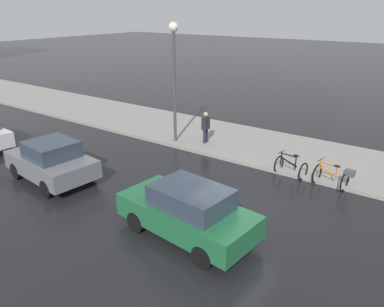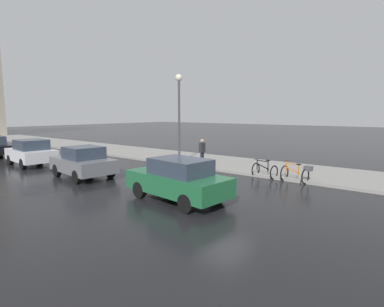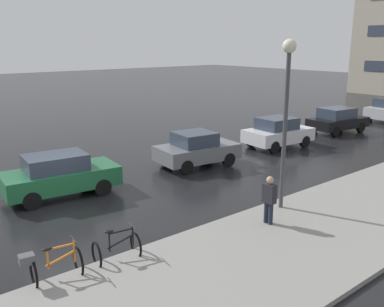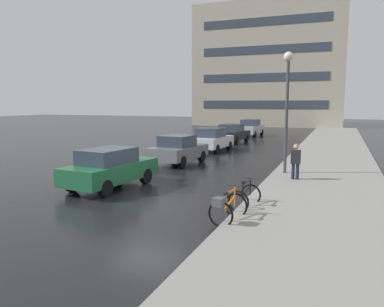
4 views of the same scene
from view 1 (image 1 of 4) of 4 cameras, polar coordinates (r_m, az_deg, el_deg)
The scene contains 8 objects.
ground_plane at distance 12.44m, azimuth 7.14°, elevation -8.99°, with size 140.00×140.00×0.00m, color black.
sidewalk_kerb at distance 22.41m, azimuth -8.28°, elevation 5.13°, with size 4.80×60.00×0.14m, color gray.
bicycle_nearest at distance 14.70m, azimuth 20.88°, elevation -3.22°, with size 0.90×1.43×1.00m.
bicycle_second at distance 15.26m, azimuth 14.82°, elevation -1.96°, with size 0.86×1.22×0.95m.
car_green at distance 10.83m, azimuth -0.63°, elevation -8.79°, with size 2.24×4.30×1.61m.
car_grey at distance 15.25m, azimuth -20.61°, elevation -1.06°, with size 2.34×3.92×1.60m.
pedestrian at distance 17.92m, azimuth 2.09°, elevation 4.08°, with size 0.41×0.25×1.66m.
streetlamp at distance 17.55m, azimuth -2.75°, elevation 13.63°, with size 0.44×0.44×5.67m.
Camera 1 is at (-9.59, -4.86, 6.26)m, focal length 35.00 mm.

